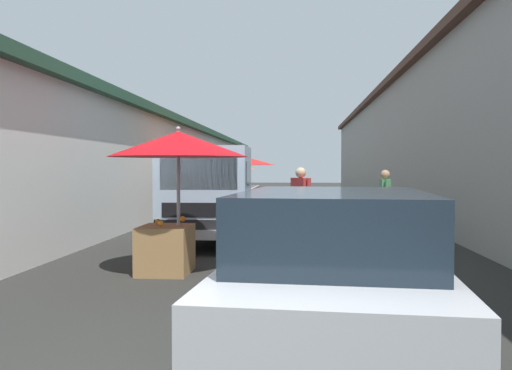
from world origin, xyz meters
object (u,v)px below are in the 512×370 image
fruit_stall_far_right (176,166)px  delivery_truck (210,197)px  hatchback_car (334,272)px  parked_scooter (211,201)px  fruit_stall_far_left (248,169)px  fruit_stall_near_right (218,167)px  plastic_stool (365,217)px  vendor_by_crates (301,200)px  vendor_in_shade (385,200)px

fruit_stall_far_right → delivery_truck: 3.12m
hatchback_car → delivery_truck: size_ratio=0.82×
fruit_stall_far_right → parked_scooter: size_ratio=1.40×
fruit_stall_far_left → parked_scooter: bearing=158.5°
fruit_stall_far_left → fruit_stall_near_right: (-5.47, 0.42, 0.05)m
fruit_stall_near_right → fruit_stall_far_right: bearing=-176.2°
fruit_stall_far_right → plastic_stool: 7.59m
vendor_by_crates → parked_scooter: (7.61, 3.18, -0.52)m
vendor_in_shade → fruit_stall_far_right: bearing=137.0°
fruit_stall_far_left → fruit_stall_near_right: fruit_stall_far_left is taller
vendor_by_crates → plastic_stool: size_ratio=3.83×
fruit_stall_near_right → parked_scooter: 3.08m
vendor_in_shade → parked_scooter: vendor_in_shade is taller
delivery_truck → plastic_stool: delivery_truck is taller
delivery_truck → parked_scooter: bearing=9.1°
fruit_stall_near_right → delivery_truck: bearing=-173.3°
plastic_stool → vendor_in_shade: bearing=-175.5°
parked_scooter → plastic_stool: bearing=-131.7°
parked_scooter → plastic_stool: size_ratio=3.80×
delivery_truck → plastic_stool: (3.41, -3.70, -0.71)m
fruit_stall_far_right → parked_scooter: fruit_stall_far_right is taller
hatchback_car → delivery_truck: delivery_truck is taller
fruit_stall_near_right → plastic_stool: fruit_stall_near_right is taller
fruit_stall_near_right → plastic_stool: (-1.65, -4.29, -1.35)m
fruit_stall_near_right → vendor_in_shade: (-3.91, -4.47, -0.75)m
fruit_stall_far_left → vendor_in_shade: size_ratio=1.43×
delivery_truck → fruit_stall_far_right: bearing=179.1°
fruit_stall_far_left → vendor_in_shade: 10.23m
hatchback_car → plastic_stool: (10.06, -1.51, -0.41)m
fruit_stall_near_right → hatchback_car: (-11.71, -2.78, -0.94)m
fruit_stall_far_left → delivery_truck: (-10.53, -0.17, -0.58)m
fruit_stall_near_right → hatchback_car: 12.07m
parked_scooter → fruit_stall_far_left: bearing=-21.5°
hatchback_car → parked_scooter: 14.86m
parked_scooter → plastic_stool: 6.62m
fruit_stall_far_right → plastic_stool: (6.46, -3.75, -1.35)m
plastic_stool → vendor_by_crates: bearing=151.2°
vendor_in_shade → delivery_truck: bearing=106.6°
delivery_truck → vendor_in_shade: size_ratio=3.07×
plastic_stool → hatchback_car: bearing=171.5°
fruit_stall_far_left → vendor_by_crates: bearing=-168.5°
fruit_stall_far_left → fruit_stall_far_right: 13.58m
fruit_stall_far_right → plastic_stool: bearing=-30.1°
fruit_stall_far_right → delivery_truck: size_ratio=0.47×
delivery_truck → fruit_stall_far_left: bearing=0.9°
fruit_stall_far_left → hatchback_car: fruit_stall_far_left is taller
fruit_stall_far_right → fruit_stall_near_right: size_ratio=0.98×
hatchback_car → delivery_truck: 7.01m
hatchback_car → vendor_by_crates: 6.86m
fruit_stall_far_left → plastic_stool: size_ratio=5.29×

